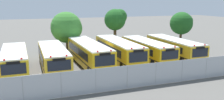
# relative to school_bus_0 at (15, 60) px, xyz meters

# --- Properties ---
(ground_plane) EXTENTS (160.00, 160.00, 0.00)m
(ground_plane) POSITION_rel_school_bus_0_xyz_m (9.49, 0.28, -1.34)
(ground_plane) COLOR #595651
(school_bus_0) EXTENTS (2.54, 9.52, 2.54)m
(school_bus_0) POSITION_rel_school_bus_0_xyz_m (0.00, 0.00, 0.00)
(school_bus_0) COLOR yellow
(school_bus_0) RESTS_ON ground_plane
(school_bus_1) EXTENTS (2.67, 9.95, 2.54)m
(school_bus_1) POSITION_rel_school_bus_0_xyz_m (3.80, 0.03, 0.00)
(school_bus_1) COLOR yellow
(school_bus_1) RESTS_ON ground_plane
(school_bus_2) EXTENTS (2.64, 11.14, 2.77)m
(school_bus_2) POSITION_rel_school_bus_0_xyz_m (7.72, 0.34, 0.12)
(school_bus_2) COLOR yellow
(school_bus_2) RESTS_ON ground_plane
(school_bus_3) EXTENTS (2.57, 10.83, 2.76)m
(school_bus_3) POSITION_rel_school_bus_0_xyz_m (11.41, 0.44, 0.11)
(school_bus_3) COLOR yellow
(school_bus_3) RESTS_ON ground_plane
(school_bus_4) EXTENTS (2.54, 10.09, 2.56)m
(school_bus_4) POSITION_rel_school_bus_0_xyz_m (15.08, 0.25, 0.01)
(school_bus_4) COLOR yellow
(school_bus_4) RESTS_ON ground_plane
(school_bus_5) EXTENTS (2.74, 10.35, 2.58)m
(school_bus_5) POSITION_rel_school_bus_0_xyz_m (18.89, 0.16, 0.02)
(school_bus_5) COLOR yellow
(school_bus_5) RESTS_ON ground_plane
(tree_1) EXTENTS (4.25, 4.18, 5.79)m
(tree_1) POSITION_rel_school_bus_0_xyz_m (6.69, 7.09, 2.32)
(tree_1) COLOR #4C3823
(tree_1) RESTS_ON ground_plane
(tree_2) EXTENTS (3.49, 3.27, 6.03)m
(tree_2) POSITION_rel_school_bus_0_xyz_m (14.51, 9.09, 3.13)
(tree_2) COLOR #4C3823
(tree_2) RESTS_ON ground_plane
(tree_3) EXTENTS (3.71, 3.71, 5.46)m
(tree_3) POSITION_rel_school_bus_0_xyz_m (25.60, 7.76, 2.31)
(tree_3) COLOR #4C3823
(tree_3) RESTS_ON ground_plane
(chainlink_fence) EXTENTS (24.32, 0.07, 2.02)m
(chainlink_fence) POSITION_rel_school_bus_0_xyz_m (10.11, -8.06, -0.29)
(chainlink_fence) COLOR #9EA0A3
(chainlink_fence) RESTS_ON ground_plane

